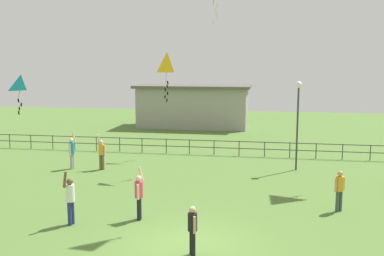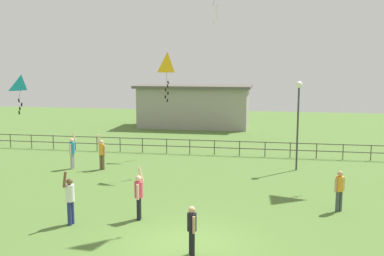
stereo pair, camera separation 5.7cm
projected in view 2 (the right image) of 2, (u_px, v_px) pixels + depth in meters
ground_plane at (187, 244)px, 14.41m from camera, size 80.00×80.00×0.00m
lamppost at (298, 107)px, 23.76m from camera, size 0.36×0.36×4.80m
person_0 at (102, 152)px, 24.26m from camera, size 0.49×0.34×1.91m
person_1 at (72, 151)px, 24.43m from camera, size 0.32×0.52×2.00m
person_2 at (70, 197)px, 16.00m from camera, size 0.34×0.52×2.01m
person_4 at (192, 227)px, 13.45m from camera, size 0.29×0.42×1.54m
person_5 at (340, 188)px, 17.44m from camera, size 0.41×0.33×1.63m
person_6 at (139, 194)px, 16.52m from camera, size 0.31×0.52×1.97m
kite_4 at (22, 85)px, 23.97m from camera, size 0.85×0.92×2.12m
kite_5 at (168, 64)px, 27.29m from camera, size 0.83×0.57×3.05m
waterfront_railing at (224, 145)px, 28.00m from camera, size 36.01×0.06×0.95m
pavilion_building at (194, 106)px, 40.18m from camera, size 10.16×4.76×3.76m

